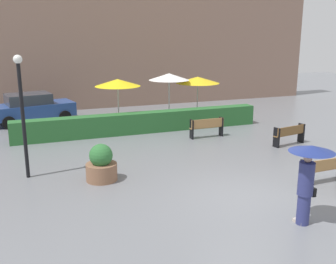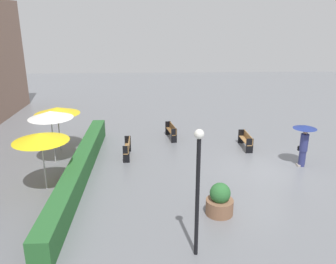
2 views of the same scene
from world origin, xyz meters
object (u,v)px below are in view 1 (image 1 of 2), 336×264
Objects in this scene: bench_near_right at (325,168)px; planter_pot at (101,165)px; parked_car at (32,107)px; patio_umbrella_yellow at (118,83)px; lamp_post at (22,104)px; patio_umbrella_yellow_far at (198,80)px; bench_far_right at (290,133)px; pedestrian_with_umbrella at (308,171)px; patio_umbrella_white at (169,77)px; bench_back_row at (207,126)px.

planter_pot is at bearing 157.82° from bench_near_right.
bench_near_right is 15.08m from parked_car.
planter_pot is 7.48m from patio_umbrella_yellow.
lamp_post is 11.05m from patio_umbrella_yellow_far.
lamp_post is at bearing 153.07° from planter_pot.
pedestrian_with_umbrella is at bearing -124.61° from bench_far_right.
patio_umbrella_yellow_far is (1.73, 0.16, -0.25)m from patio_umbrella_white.
patio_umbrella_white is at bearing -20.58° from parked_car.
bench_near_right is at bearing -56.30° from parked_car.
patio_umbrella_white is (0.96, 12.05, 1.06)m from pedestrian_with_umbrella.
bench_far_right is 0.81× the size of pedestrian_with_umbrella.
parked_car is at bearing 159.42° from patio_umbrella_white.
parked_car is at bearing 143.70° from patio_umbrella_yellow.
patio_umbrella_yellow is at bearing 99.18° from pedestrian_with_umbrella.
bench_far_right is 10.77m from lamp_post.
patio_umbrella_yellow_far is (9.08, 6.30, -0.26)m from lamp_post.
patio_umbrella_white reaches higher than bench_near_right.
pedestrian_with_umbrella is at bearing -139.97° from bench_near_right.
bench_near_right is at bearing -22.18° from planter_pot.
bench_far_right is 0.63× the size of patio_umbrella_white.
bench_near_right is 0.38× the size of parked_car.
parked_car is (-7.35, 6.14, 0.29)m from bench_back_row.
planter_pot is at bearing -146.55° from bench_back_row.
pedestrian_with_umbrella reaches higher than bench_back_row.
patio_umbrella_white reaches higher than planter_pot.
patio_umbrella_white is 1.76m from patio_umbrella_yellow_far.
pedestrian_with_umbrella is 6.39m from planter_pot.
bench_far_right is at bearing -61.47° from patio_umbrella_white.
patio_umbrella_yellow_far is (0.22, 10.13, 1.71)m from bench_near_right.
planter_pot is 9.09m from patio_umbrella_white.
patio_umbrella_white reaches higher than patio_umbrella_yellow_far.
planter_pot is at bearing 131.01° from pedestrian_with_umbrella.
bench_back_row is at bearing 33.45° from planter_pot.
patio_umbrella_yellow_far reaches higher than parked_car.
bench_far_right is at bearing -76.14° from patio_umbrella_yellow_far.
patio_umbrella_yellow_far is (6.84, 7.44, 1.67)m from planter_pot.
bench_back_row reaches higher than bench_far_right.
planter_pot is 0.30× the size of lamp_post.
planter_pot is 0.46× the size of patio_umbrella_white.
patio_umbrella_yellow reaches higher than patio_umbrella_yellow_far.
patio_umbrella_yellow is 1.04× the size of patio_umbrella_yellow_far.
bench_back_row reaches higher than bench_near_right.
bench_far_right is at bearing -42.58° from patio_umbrella_yellow.
lamp_post is at bearing -161.87° from bench_back_row.
lamp_post is 8.87m from parked_car.
bench_back_row is at bearing 138.84° from bench_far_right.
planter_pot is (-4.15, 4.77, -0.86)m from pedestrian_with_umbrella.
patio_umbrella_yellow_far is (1.23, 3.73, 1.66)m from bench_back_row.
planter_pot is at bearing -125.09° from patio_umbrella_white.
planter_pot is (-5.61, -3.71, -0.01)m from bench_back_row.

